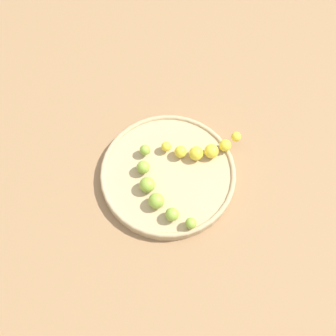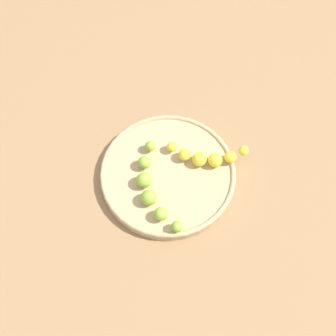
{
  "view_description": "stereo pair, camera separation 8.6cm",
  "coord_description": "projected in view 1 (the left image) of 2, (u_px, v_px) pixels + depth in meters",
  "views": [
    {
      "loc": [
        -0.12,
        0.36,
        0.8
      ],
      "look_at": [
        0.0,
        0.0,
        0.04
      ],
      "focal_mm": 47.89,
      "sensor_mm": 36.0,
      "label": 1
    },
    {
      "loc": [
        -0.2,
        0.33,
        0.8
      ],
      "look_at": [
        0.0,
        0.0,
        0.04
      ],
      "focal_mm": 47.89,
      "sensor_mm": 36.0,
      "label": 2
    }
  ],
  "objects": [
    {
      "name": "fruit_bowl",
      "position": [
        168.0,
        174.0,
        0.88
      ],
      "size": [
        0.27,
        0.27,
        0.02
      ],
      "color": "tan",
      "rests_on": "ground_plane"
    },
    {
      "name": "banana_green",
      "position": [
        156.0,
        191.0,
        0.84
      ],
      "size": [
        0.15,
        0.14,
        0.03
      ],
      "rotation": [
        0.0,
        0.0,
        0.84
      ],
      "color": "#8CAD38",
      "rests_on": "fruit_bowl"
    },
    {
      "name": "ground_plane",
      "position": [
        168.0,
        177.0,
        0.89
      ],
      "size": [
        2.4,
        2.4,
        0.0
      ],
      "primitive_type": "plane",
      "color": "#936D47"
    },
    {
      "name": "banana_yellow",
      "position": [
        203.0,
        149.0,
        0.88
      ],
      "size": [
        0.15,
        0.09,
        0.03
      ],
      "rotation": [
        0.0,
        0.0,
        2.05
      ],
      "color": "yellow",
      "rests_on": "fruit_bowl"
    }
  ]
}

